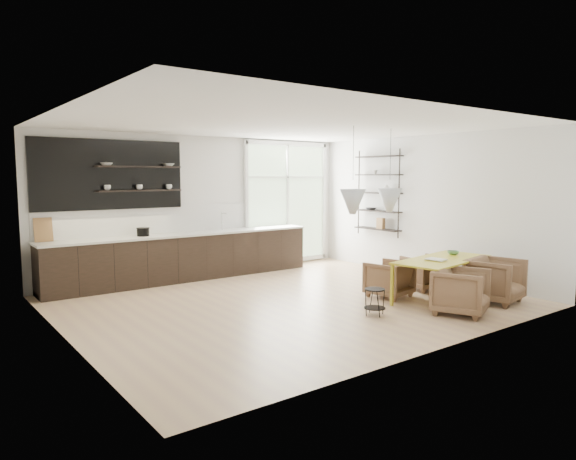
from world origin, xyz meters
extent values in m
cube|color=#D6B283|center=(0.00, 0.00, -0.01)|extent=(7.00, 6.00, 0.01)
cube|color=silver|center=(0.00, 3.00, 1.45)|extent=(7.00, 0.02, 2.90)
cube|color=silver|center=(-3.50, 0.00, 1.45)|extent=(0.02, 6.00, 2.90)
cube|color=silver|center=(3.50, 0.00, 1.45)|extent=(0.02, 6.00, 2.90)
cube|color=white|center=(0.00, 0.00, 2.90)|extent=(7.00, 6.00, 0.01)
cube|color=#B2D1A5|center=(2.15, 2.97, 1.45)|extent=(2.20, 0.02, 2.70)
cube|color=silver|center=(2.15, 2.94, 1.45)|extent=(2.30, 0.08, 2.80)
cone|color=silver|center=(0.95, -0.50, 1.65)|extent=(0.44, 0.44, 0.42)
cone|color=silver|center=(1.85, -0.50, 1.65)|extent=(0.44, 0.44, 0.42)
cylinder|color=black|center=(0.95, -0.50, 2.46)|extent=(0.01, 0.01, 0.89)
cylinder|color=black|center=(1.85, -0.50, 2.46)|extent=(0.01, 0.01, 0.89)
cube|color=black|center=(-0.60, 2.67, 0.45)|extent=(5.50, 0.65, 0.90)
cube|color=silver|center=(-0.60, 2.67, 0.92)|extent=(5.54, 0.69, 0.04)
cube|color=silver|center=(-0.60, 2.98, 1.20)|extent=(5.50, 0.02, 0.55)
cube|color=black|center=(-1.95, 2.96, 2.10)|extent=(2.80, 0.06, 1.30)
cube|color=black|center=(-1.45, 2.82, 2.25)|extent=(1.60, 0.28, 0.03)
cube|color=black|center=(-1.45, 2.82, 1.80)|extent=(1.60, 0.28, 0.03)
cube|color=#9B7242|center=(-3.15, 2.90, 1.15)|extent=(0.30, 0.10, 0.42)
cylinder|color=silver|center=(0.30, 2.77, 1.12)|extent=(0.02, 0.02, 0.40)
imported|color=white|center=(-2.05, 2.82, 2.29)|extent=(0.22, 0.22, 0.05)
imported|color=white|center=(-0.85, 2.82, 2.29)|extent=(0.22, 0.22, 0.05)
imported|color=white|center=(-2.05, 2.82, 1.86)|extent=(0.12, 0.12, 0.10)
imported|color=white|center=(-1.45, 2.82, 1.86)|extent=(0.12, 0.12, 0.10)
imported|color=white|center=(-0.85, 2.82, 1.86)|extent=(0.12, 0.12, 0.10)
cylinder|color=black|center=(-1.45, 2.69, 1.01)|extent=(0.23, 0.23, 0.14)
cube|color=black|center=(3.36, 0.60, 1.70)|extent=(0.02, 0.02, 1.90)
cube|color=black|center=(3.36, 1.80, 1.70)|extent=(0.02, 0.02, 1.90)
cube|color=black|center=(3.36, 1.20, 0.90)|extent=(0.26, 1.20, 0.02)
cube|color=black|center=(3.36, 1.20, 1.30)|extent=(0.26, 1.20, 0.02)
cube|color=black|center=(3.36, 1.20, 1.70)|extent=(0.26, 1.20, 0.02)
cube|color=black|center=(3.36, 1.20, 2.10)|extent=(0.26, 1.20, 0.03)
cube|color=black|center=(3.36, 1.20, 2.50)|extent=(0.26, 1.20, 0.03)
imported|color=white|center=(3.36, 0.95, 1.81)|extent=(0.18, 0.18, 0.19)
imported|color=#333338|center=(3.36, 1.40, 1.34)|extent=(0.22, 0.22, 0.05)
imported|color=white|center=(3.36, 1.30, 2.16)|extent=(0.10, 0.10, 0.09)
cube|color=#9B7242|center=(3.36, 1.10, 1.03)|extent=(0.10, 0.18, 0.24)
cube|color=gold|center=(2.10, -1.47, 0.69)|extent=(2.03, 1.16, 0.03)
cube|color=gold|center=(1.26, -2.00, 0.34)|extent=(0.05, 0.05, 0.67)
cube|color=gold|center=(1.13, -1.24, 0.34)|extent=(0.05, 0.05, 0.67)
cube|color=gold|center=(3.07, -1.71, 0.34)|extent=(0.05, 0.05, 0.67)
cube|color=gold|center=(2.94, -0.94, 0.34)|extent=(0.05, 0.05, 0.67)
imported|color=brown|center=(1.56, -0.78, 0.31)|extent=(0.78, 0.79, 0.62)
imported|color=brown|center=(2.55, -0.76, 0.31)|extent=(0.77, 0.79, 0.62)
imported|color=brown|center=(1.58, -2.20, 0.35)|extent=(0.98, 0.99, 0.70)
imported|color=brown|center=(2.67, -2.10, 0.37)|extent=(0.92, 0.94, 0.73)
cylinder|color=black|center=(0.50, -1.47, 0.40)|extent=(0.30, 0.30, 0.02)
cylinder|color=black|center=(0.50, -1.47, 0.11)|extent=(0.32, 0.32, 0.01)
cylinder|color=black|center=(0.63, -1.53, 0.20)|extent=(0.01, 0.01, 0.40)
cylinder|color=black|center=(0.56, -1.34, 0.20)|extent=(0.01, 0.01, 0.40)
cylinder|color=black|center=(0.37, -1.41, 0.20)|extent=(0.01, 0.01, 0.40)
cylinder|color=black|center=(0.44, -1.60, 0.20)|extent=(0.01, 0.01, 0.40)
imported|color=white|center=(1.77, -1.52, 0.71)|extent=(0.25, 0.32, 0.03)
imported|color=#548957|center=(2.65, -1.29, 0.73)|extent=(0.24, 0.24, 0.06)
camera|label=1|loc=(-5.04, -6.70, 2.08)|focal=32.00mm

